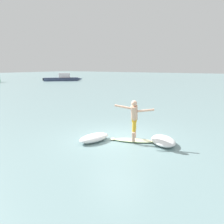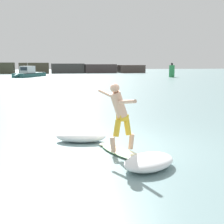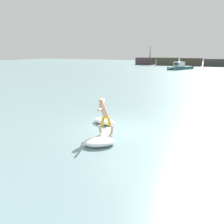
# 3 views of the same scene
# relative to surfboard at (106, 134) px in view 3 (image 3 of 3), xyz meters

# --- Properties ---
(ground_plane) EXTENTS (200.00, 200.00, 0.00)m
(ground_plane) POSITION_rel_surfboard_xyz_m (0.01, 0.79, -0.05)
(ground_plane) COLOR gray
(rock_jetty_breakwater) EXTENTS (42.24, 4.30, 5.89)m
(rock_jetty_breakwater) POSITION_rel_surfboard_xyz_m (-2.98, 62.79, 1.05)
(rock_jetty_breakwater) COLOR #483B3C
(rock_jetty_breakwater) RESTS_ON ground
(surfboard) EXTENTS (1.16, 1.98, 0.23)m
(surfboard) POSITION_rel_surfboard_xyz_m (0.00, 0.00, 0.00)
(surfboard) COLOR beige
(surfboard) RESTS_ON ground
(surfer) EXTENTS (0.90, 1.59, 1.77)m
(surfer) POSITION_rel_surfboard_xyz_m (-0.08, -0.07, 1.09)
(surfer) COLOR #DBA88B
(surfer) RESTS_ON surfboard
(fishing_boat_near_jetty) EXTENTS (5.22, 8.50, 2.69)m
(fishing_boat_near_jetty) POSITION_rel_surfboard_xyz_m (-5.12, 45.84, 0.54)
(fishing_boat_near_jetty) COLOR #29615F
(fishing_boat_near_jetty) RESTS_ON ground
(wave_foam_at_tail) EXTENTS (1.68, 1.62, 0.31)m
(wave_foam_at_tail) POSITION_rel_surfboard_xyz_m (0.35, -1.24, 0.11)
(wave_foam_at_tail) COLOR white
(wave_foam_at_tail) RESTS_ON ground
(wave_foam_at_nose) EXTENTS (1.64, 1.09, 0.33)m
(wave_foam_at_nose) POSITION_rel_surfboard_xyz_m (-0.92, 1.45, 0.12)
(wave_foam_at_nose) COLOR white
(wave_foam_at_nose) RESTS_ON ground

